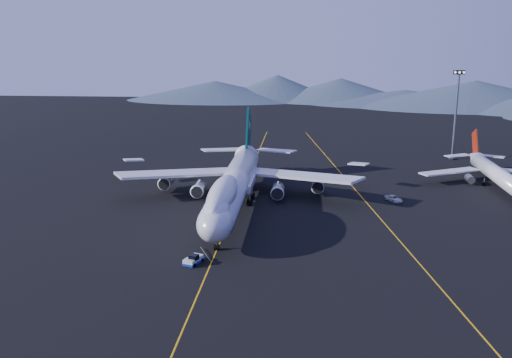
# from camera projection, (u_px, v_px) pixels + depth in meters

# --- Properties ---
(ground) EXTENTS (500.00, 500.00, 0.00)m
(ground) POSITION_uv_depth(u_px,v_px,m) (235.00, 208.00, 129.60)
(ground) COLOR black
(ground) RESTS_ON ground
(taxiway_line_main) EXTENTS (0.25, 220.00, 0.01)m
(taxiway_line_main) POSITION_uv_depth(u_px,v_px,m) (235.00, 208.00, 129.59)
(taxiway_line_main) COLOR #E9A50D
(taxiway_line_main) RESTS_ON ground
(taxiway_line_side) EXTENTS (28.08, 198.09, 0.01)m
(taxiway_line_side) POSITION_uv_depth(u_px,v_px,m) (364.00, 199.00, 136.76)
(taxiway_line_side) COLOR #E9A50D
(taxiway_line_side) RESTS_ON ground
(boeing_747) EXTENTS (59.62, 72.43, 19.37)m
(boeing_747) POSITION_uv_depth(u_px,v_px,m) (234.00, 183.00, 128.24)
(boeing_747) COLOR silver
(boeing_747) RESTS_ON ground
(pushback_tug) EXTENTS (3.32, 4.49, 1.76)m
(pushback_tug) POSITION_uv_depth(u_px,v_px,m) (193.00, 260.00, 97.56)
(pushback_tug) COLOR silver
(pushback_tug) RESTS_ON ground
(second_jet) EXTENTS (38.21, 43.17, 12.28)m
(second_jet) POSITION_uv_depth(u_px,v_px,m) (494.00, 172.00, 148.06)
(second_jet) COLOR silver
(second_jet) RESTS_ON ground
(service_van) EXTENTS (4.37, 5.43, 1.37)m
(service_van) POSITION_uv_depth(u_px,v_px,m) (394.00, 199.00, 134.81)
(service_van) COLOR silver
(service_van) RESTS_ON ground
(floodlight_mast) EXTENTS (3.47, 2.60, 28.07)m
(floodlight_mast) POSITION_uv_depth(u_px,v_px,m) (456.00, 115.00, 179.03)
(floodlight_mast) COLOR black
(floodlight_mast) RESTS_ON ground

